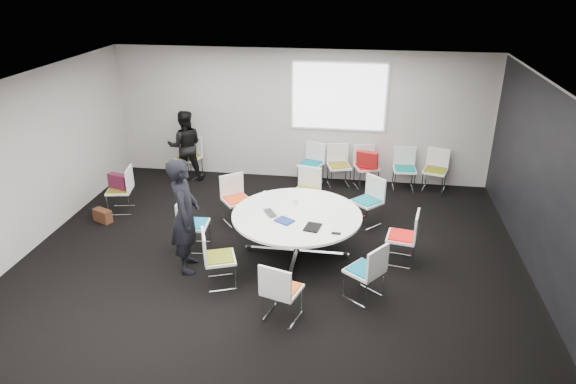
# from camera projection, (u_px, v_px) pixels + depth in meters

# --- Properties ---
(room_shell) EXTENTS (8.08, 7.08, 2.88)m
(room_shell) POSITION_uv_depth(u_px,v_px,m) (277.00, 178.00, 7.73)
(room_shell) COLOR black
(room_shell) RESTS_ON ground
(conference_table) EXTENTS (2.07, 2.07, 0.73)m
(conference_table) POSITION_uv_depth(u_px,v_px,m) (297.00, 226.00, 8.21)
(conference_table) COLOR silver
(conference_table) RESTS_ON ground
(projection_screen) EXTENTS (1.90, 0.03, 1.35)m
(projection_screen) POSITION_uv_depth(u_px,v_px,m) (339.00, 97.00, 10.58)
(projection_screen) COLOR white
(projection_screen) RESTS_ON room_shell
(chair_ring_a) EXTENTS (0.52, 0.53, 0.88)m
(chair_ring_a) POSITION_uv_depth(u_px,v_px,m) (401.00, 246.00, 8.09)
(chair_ring_a) COLOR silver
(chair_ring_a) RESTS_ON ground
(chair_ring_b) EXTENTS (0.64, 0.64, 0.88)m
(chair_ring_b) POSITION_uv_depth(u_px,v_px,m) (367.00, 210.00, 9.30)
(chair_ring_b) COLOR silver
(chair_ring_b) RESTS_ON ground
(chair_ring_c) EXTENTS (0.56, 0.55, 0.88)m
(chair_ring_c) POSITION_uv_depth(u_px,v_px,m) (306.00, 200.00, 9.69)
(chair_ring_c) COLOR silver
(chair_ring_c) RESTS_ON ground
(chair_ring_d) EXTENTS (0.64, 0.64, 0.88)m
(chair_ring_d) POSITION_uv_depth(u_px,v_px,m) (237.00, 208.00, 9.36)
(chair_ring_d) COLOR silver
(chair_ring_d) RESTS_ON ground
(chair_ring_e) EXTENTS (0.49, 0.50, 0.88)m
(chair_ring_e) POSITION_uv_depth(u_px,v_px,m) (194.00, 234.00, 8.48)
(chair_ring_e) COLOR silver
(chair_ring_e) RESTS_ON ground
(chair_ring_f) EXTENTS (0.58, 0.59, 0.88)m
(chair_ring_f) POSITION_uv_depth(u_px,v_px,m) (219.00, 268.00, 7.52)
(chair_ring_f) COLOR silver
(chair_ring_f) RESTS_ON ground
(chair_ring_g) EXTENTS (0.57, 0.56, 0.88)m
(chair_ring_g) POSITION_uv_depth(u_px,v_px,m) (282.00, 301.00, 6.79)
(chair_ring_g) COLOR silver
(chair_ring_g) RESTS_ON ground
(chair_ring_h) EXTENTS (0.63, 0.64, 0.88)m
(chair_ring_h) POSITION_uv_depth(u_px,v_px,m) (364.00, 281.00, 7.21)
(chair_ring_h) COLOR silver
(chair_ring_h) RESTS_ON ground
(chair_back_a) EXTENTS (0.59, 0.58, 0.88)m
(chair_back_a) POSITION_uv_depth(u_px,v_px,m) (311.00, 171.00, 11.03)
(chair_back_a) COLOR silver
(chair_back_a) RESTS_ON ground
(chair_back_b) EXTENTS (0.56, 0.55, 0.88)m
(chair_back_b) POSITION_uv_depth(u_px,v_px,m) (339.00, 173.00, 10.92)
(chair_back_b) COLOR silver
(chair_back_b) RESTS_ON ground
(chair_back_c) EXTENTS (0.58, 0.57, 0.88)m
(chair_back_c) POSITION_uv_depth(u_px,v_px,m) (366.00, 174.00, 10.87)
(chair_back_c) COLOR silver
(chair_back_c) RESTS_ON ground
(chair_back_d) EXTENTS (0.48, 0.47, 0.88)m
(chair_back_d) POSITION_uv_depth(u_px,v_px,m) (404.00, 177.00, 10.75)
(chair_back_d) COLOR silver
(chair_back_d) RESTS_ON ground
(chair_back_e) EXTENTS (0.57, 0.56, 0.88)m
(chair_back_e) POSITION_uv_depth(u_px,v_px,m) (434.00, 178.00, 10.67)
(chair_back_e) COLOR silver
(chair_back_e) RESTS_ON ground
(chair_spare_left) EXTENTS (0.53, 0.54, 0.88)m
(chair_spare_left) POSITION_uv_depth(u_px,v_px,m) (122.00, 198.00, 9.77)
(chair_spare_left) COLOR silver
(chair_spare_left) RESTS_ON ground
(chair_person_back) EXTENTS (0.58, 0.57, 0.88)m
(chair_person_back) POSITION_uv_depth(u_px,v_px,m) (190.00, 165.00, 11.40)
(chair_person_back) COLOR silver
(chair_person_back) RESTS_ON ground
(person_main) EXTENTS (0.57, 0.74, 1.81)m
(person_main) POSITION_uv_depth(u_px,v_px,m) (185.00, 216.00, 7.68)
(person_main) COLOR black
(person_main) RESTS_ON ground
(person_back) EXTENTS (0.90, 0.79, 1.55)m
(person_back) POSITION_uv_depth(u_px,v_px,m) (185.00, 146.00, 11.04)
(person_back) COLOR black
(person_back) RESTS_ON ground
(laptop) EXTENTS (0.33, 0.37, 0.02)m
(laptop) POSITION_uv_depth(u_px,v_px,m) (273.00, 213.00, 8.14)
(laptop) COLOR #333338
(laptop) RESTS_ON conference_table
(laptop_lid) EXTENTS (0.05, 0.30, 0.22)m
(laptop_lid) POSITION_uv_depth(u_px,v_px,m) (262.00, 201.00, 8.27)
(laptop_lid) COLOR silver
(laptop_lid) RESTS_ON conference_table
(notebook_black) EXTENTS (0.27, 0.34, 0.02)m
(notebook_black) POSITION_uv_depth(u_px,v_px,m) (313.00, 227.00, 7.69)
(notebook_black) COLOR black
(notebook_black) RESTS_ON conference_table
(tablet_folio) EXTENTS (0.33, 0.31, 0.03)m
(tablet_folio) POSITION_uv_depth(u_px,v_px,m) (284.00, 221.00, 7.88)
(tablet_folio) COLOR navy
(tablet_folio) RESTS_ON conference_table
(papers_right) EXTENTS (0.36, 0.32, 0.00)m
(papers_right) POSITION_uv_depth(u_px,v_px,m) (338.00, 208.00, 8.31)
(papers_right) COLOR white
(papers_right) RESTS_ON conference_table
(papers_front) EXTENTS (0.36, 0.32, 0.00)m
(papers_front) POSITION_uv_depth(u_px,v_px,m) (339.00, 218.00, 8.00)
(papers_front) COLOR white
(papers_front) RESTS_ON conference_table
(cup) EXTENTS (0.08, 0.08, 0.09)m
(cup) POSITION_uv_depth(u_px,v_px,m) (295.00, 202.00, 8.44)
(cup) COLOR white
(cup) RESTS_ON conference_table
(phone) EXTENTS (0.14, 0.07, 0.01)m
(phone) POSITION_uv_depth(u_px,v_px,m) (336.00, 233.00, 7.53)
(phone) COLOR black
(phone) RESTS_ON conference_table
(maroon_bag) EXTENTS (0.42, 0.25, 0.28)m
(maroon_bag) POSITION_uv_depth(u_px,v_px,m) (118.00, 181.00, 9.63)
(maroon_bag) COLOR #50152C
(maroon_bag) RESTS_ON chair_spare_left
(brown_bag) EXTENTS (0.39, 0.29, 0.24)m
(brown_bag) POSITION_uv_depth(u_px,v_px,m) (103.00, 216.00, 9.43)
(brown_bag) COLOR #432415
(brown_bag) RESTS_ON ground
(red_jacket) EXTENTS (0.47, 0.27, 0.36)m
(red_jacket) POSITION_uv_depth(u_px,v_px,m) (367.00, 159.00, 10.49)
(red_jacket) COLOR #A91416
(red_jacket) RESTS_ON chair_back_c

